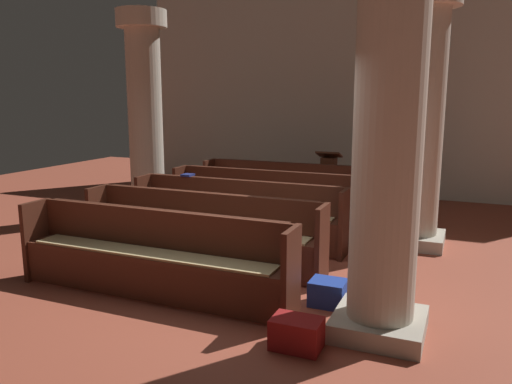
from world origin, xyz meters
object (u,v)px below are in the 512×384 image
(lectern, at_px, (328,182))
(kneeler_box_red, at_px, (297,334))
(pew_row_2, at_px, (237,211))
(hymn_book, at_px, (188,175))
(pillar_far_side, at_px, (145,111))
(pillar_aisle_rear, at_px, (389,127))
(pew_row_4, at_px, (151,252))
(kneeler_box_blue, at_px, (328,293))
(pew_row_3, at_px, (200,228))
(pew_row_0, at_px, (286,187))
(pillar_aisle_side, at_px, (422,115))
(pew_row_1, at_px, (264,197))

(lectern, height_order, kneeler_box_red, lectern)
(pew_row_2, bearing_deg, hymn_book, 168.24)
(pillar_far_side, xyz_separation_m, pillar_aisle_rear, (4.80, -3.28, -0.00))
(pillar_aisle_rear, bearing_deg, pew_row_4, -178.24)
(hymn_book, height_order, kneeler_box_blue, hymn_book)
(pew_row_4, distance_m, pillar_aisle_rear, 2.80)
(pew_row_2, relative_size, kneeler_box_red, 7.56)
(pew_row_3, bearing_deg, pew_row_0, 90.00)
(pillar_aisle_side, distance_m, kneeler_box_blue, 3.21)
(pillar_aisle_side, relative_size, pillar_far_side, 1.00)
(pew_row_2, bearing_deg, pillar_aisle_side, 21.83)
(pew_row_1, bearing_deg, kneeler_box_red, -64.11)
(pew_row_4, height_order, pillar_aisle_rear, pillar_aisle_rear)
(pew_row_0, xyz_separation_m, kneeler_box_blue, (1.82, -3.82, -0.37))
(pew_row_4, bearing_deg, pew_row_3, 90.00)
(pew_row_0, height_order, pew_row_4, same)
(pew_row_0, bearing_deg, pew_row_4, -90.00)
(pew_row_1, height_order, pew_row_2, same)
(pew_row_4, relative_size, hymn_book, 17.99)
(pew_row_4, xyz_separation_m, pillar_far_side, (-2.38, 3.35, 1.39))
(pillar_aisle_side, bearing_deg, pew_row_4, -127.68)
(pillar_far_side, relative_size, lectern, 3.36)
(pew_row_0, distance_m, pillar_aisle_rear, 5.10)
(pew_row_2, height_order, pew_row_4, same)
(pillar_aisle_rear, bearing_deg, pew_row_3, 157.39)
(pew_row_0, distance_m, pew_row_3, 3.25)
(hymn_book, bearing_deg, lectern, 65.00)
(pew_row_4, relative_size, pillar_aisle_side, 0.90)
(pillar_far_side, height_order, hymn_book, pillar_far_side)
(pew_row_2, height_order, kneeler_box_blue, pew_row_2)
(pew_row_0, distance_m, kneeler_box_red, 5.17)
(pew_row_2, bearing_deg, kneeler_box_blue, -42.10)
(pillar_aisle_side, relative_size, lectern, 3.36)
(pew_row_2, height_order, hymn_book, hymn_book)
(pillar_far_side, relative_size, pillar_aisle_rear, 1.00)
(pillar_aisle_side, height_order, pillar_far_side, same)
(pillar_aisle_rear, bearing_deg, lectern, 109.67)
(pew_row_4, xyz_separation_m, pillar_aisle_side, (2.43, 3.14, 1.39))
(pillar_far_side, bearing_deg, pew_row_2, -26.44)
(pew_row_0, distance_m, pillar_far_side, 2.92)
(pillar_far_side, height_order, kneeler_box_red, pillar_far_side)
(pew_row_2, bearing_deg, kneeler_box_red, -55.65)
(pillar_far_side, bearing_deg, pew_row_3, -43.65)
(pew_row_4, height_order, hymn_book, hymn_book)
(pillar_far_side, distance_m, lectern, 3.84)
(pew_row_1, distance_m, hymn_book, 1.36)
(pillar_aisle_side, relative_size, kneeler_box_blue, 9.92)
(pew_row_0, height_order, kneeler_box_red, pew_row_0)
(pillar_far_side, bearing_deg, pew_row_1, -2.33)
(pew_row_2, xyz_separation_m, pillar_far_side, (-2.38, 1.18, 1.39))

